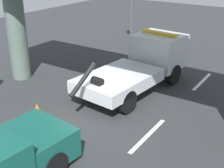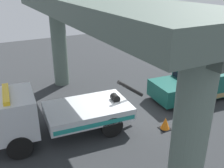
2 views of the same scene
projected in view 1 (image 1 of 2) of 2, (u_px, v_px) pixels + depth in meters
The scene contains 5 objects.
ground_plane at pixel (95, 118), 12.21m from camera, with size 60.00×40.00×0.10m, color #2D3033.
lane_stripe_mid at pixel (148, 135), 10.98m from camera, with size 2.60×0.16×0.01m, color silver.
lane_stripe_east at pixel (202, 81), 15.56m from camera, with size 2.60×0.16×0.01m, color silver.
tow_truck_white at pixel (143, 63), 14.59m from camera, with size 7.33×2.93×2.46m.
traffic_cone_orange at pixel (37, 111), 12.09m from camera, with size 0.50×0.50×0.60m.
Camera 1 is at (-8.49, -6.47, 6.08)m, focal length 48.78 mm.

